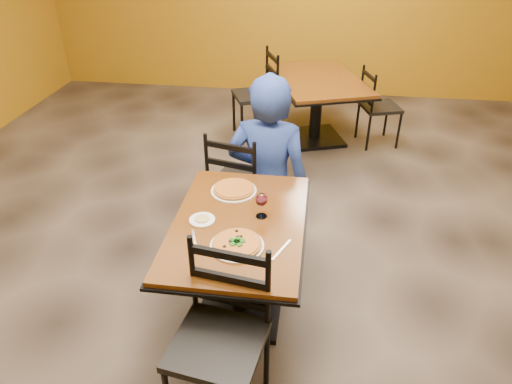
# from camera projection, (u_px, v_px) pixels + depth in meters

# --- Properties ---
(floor) EXTENTS (7.00, 8.00, 0.01)m
(floor) POSITION_uv_depth(u_px,v_px,m) (251.00, 263.00, 3.67)
(floor) COLOR black
(floor) RESTS_ON ground
(table_main) EXTENTS (0.83, 1.23, 0.75)m
(table_main) POSITION_uv_depth(u_px,v_px,m) (239.00, 247.00, 2.96)
(table_main) COLOR brown
(table_main) RESTS_ON floor
(table_second) EXTENTS (1.32, 1.59, 0.75)m
(table_second) POSITION_uv_depth(u_px,v_px,m) (317.00, 94.00, 5.31)
(table_second) COLOR brown
(table_second) RESTS_ON floor
(chair_main_near) EXTENTS (0.52, 0.52, 1.00)m
(chair_main_near) POSITION_uv_depth(u_px,v_px,m) (218.00, 346.00, 2.37)
(chair_main_near) COLOR black
(chair_main_near) RESTS_ON floor
(chair_main_far) EXTENTS (0.53, 0.53, 0.96)m
(chair_main_far) POSITION_uv_depth(u_px,v_px,m) (241.00, 182.00, 3.79)
(chair_main_far) COLOR black
(chair_main_far) RESTS_ON floor
(chair_second_left) EXTENTS (0.60, 0.60, 1.02)m
(chair_second_left) POSITION_uv_depth(u_px,v_px,m) (255.00, 96.00, 5.42)
(chair_second_left) COLOR black
(chair_second_left) RESTS_ON floor
(chair_second_right) EXTENTS (0.50, 0.50, 0.88)m
(chair_second_right) POSITION_uv_depth(u_px,v_px,m) (380.00, 107.00, 5.29)
(chair_second_right) COLOR black
(chair_second_right) RESTS_ON floor
(diner) EXTENTS (0.71, 0.51, 1.40)m
(diner) POSITION_uv_depth(u_px,v_px,m) (268.00, 161.00, 3.64)
(diner) COLOR navy
(diner) RESTS_ON floor
(plate_main) EXTENTS (0.31, 0.31, 0.01)m
(plate_main) POSITION_uv_depth(u_px,v_px,m) (237.00, 246.00, 2.65)
(plate_main) COLOR white
(plate_main) RESTS_ON table_main
(pizza_main) EXTENTS (0.28, 0.28, 0.02)m
(pizza_main) POSITION_uv_depth(u_px,v_px,m) (237.00, 243.00, 2.64)
(pizza_main) COLOR maroon
(pizza_main) RESTS_ON plate_main
(plate_far) EXTENTS (0.31, 0.31, 0.01)m
(plate_far) POSITION_uv_depth(u_px,v_px,m) (234.00, 191.00, 3.16)
(plate_far) COLOR white
(plate_far) RESTS_ON table_main
(pizza_far) EXTENTS (0.28, 0.28, 0.02)m
(pizza_far) POSITION_uv_depth(u_px,v_px,m) (234.00, 189.00, 3.15)
(pizza_far) COLOR orange
(pizza_far) RESTS_ON plate_far
(side_plate) EXTENTS (0.16, 0.16, 0.01)m
(side_plate) POSITION_uv_depth(u_px,v_px,m) (202.00, 220.00, 2.87)
(side_plate) COLOR white
(side_plate) RESTS_ON table_main
(dip) EXTENTS (0.09, 0.09, 0.01)m
(dip) POSITION_uv_depth(u_px,v_px,m) (202.00, 219.00, 2.86)
(dip) COLOR tan
(dip) RESTS_ON side_plate
(wine_glass) EXTENTS (0.08, 0.08, 0.18)m
(wine_glass) POSITION_uv_depth(u_px,v_px,m) (261.00, 204.00, 2.86)
(wine_glass) COLOR white
(wine_glass) RESTS_ON table_main
(fork) EXTENTS (0.08, 0.18, 0.00)m
(fork) POSITION_uv_depth(u_px,v_px,m) (194.00, 239.00, 2.71)
(fork) COLOR silver
(fork) RESTS_ON table_main
(knife) EXTENTS (0.10, 0.20, 0.00)m
(knife) POSITION_uv_depth(u_px,v_px,m) (281.00, 250.00, 2.63)
(knife) COLOR silver
(knife) RESTS_ON table_main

